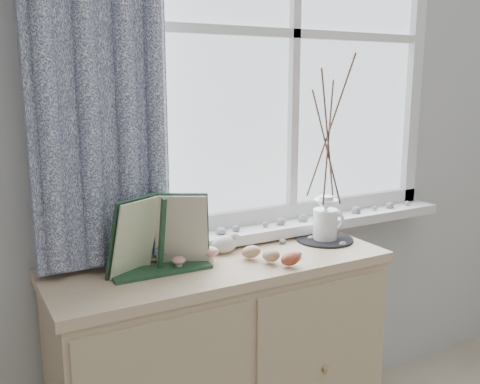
{
  "coord_description": "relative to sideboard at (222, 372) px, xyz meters",
  "views": [
    {
      "loc": [
        -0.96,
        0.17,
        1.47
      ],
      "look_at": [
        -0.1,
        1.7,
        1.1
      ],
      "focal_mm": 40.0,
      "sensor_mm": 36.0,
      "label": 1
    }
  ],
  "objects": [
    {
      "name": "twig_pitcher",
      "position": [
        0.47,
        0.02,
        0.84
      ],
      "size": [
        0.3,
        0.3,
        0.73
      ],
      "rotation": [
        0.0,
        0.0,
        -0.18
      ],
      "color": "white",
      "rests_on": "crocheted_doily"
    },
    {
      "name": "crocheted_doily",
      "position": [
        0.47,
        0.02,
        0.43
      ],
      "size": [
        0.22,
        0.22,
        0.01
      ],
      "primitive_type": "cylinder",
      "color": "black",
      "rests_on": "sideboard"
    },
    {
      "name": "botanical_book",
      "position": [
        -0.22,
        -0.03,
        0.56
      ],
      "size": [
        0.39,
        0.14,
        0.27
      ],
      "primitive_type": null,
      "rotation": [
        0.0,
        0.0,
        -0.02
      ],
      "color": "#1E3F28",
      "rests_on": "sideboard"
    },
    {
      "name": "toadstool_cluster",
      "position": [
        -0.09,
        0.05,
        0.47
      ],
      "size": [
        0.17,
        0.15,
        0.08
      ],
      "color": "beige",
      "rests_on": "sideboard"
    },
    {
      "name": "sideboard_pebbles",
      "position": [
        0.33,
        0.01,
        0.43
      ],
      "size": [
        0.33,
        0.22,
        0.02
      ],
      "color": "gray",
      "rests_on": "sideboard"
    },
    {
      "name": "songbird_figurine",
      "position": [
        0.05,
        0.07,
        0.46
      ],
      "size": [
        0.14,
        0.07,
        0.07
      ],
      "primitive_type": null,
      "rotation": [
        0.0,
        0.0,
        0.05
      ],
      "color": "beige",
      "rests_on": "sideboard"
    },
    {
      "name": "sideboard",
      "position": [
        0.0,
        0.0,
        0.0
      ],
      "size": [
        1.2,
        0.45,
        0.85
      ],
      "color": "#CDB88F",
      "rests_on": "ground"
    },
    {
      "name": "wooden_eggs",
      "position": [
        0.14,
        -0.1,
        0.45
      ],
      "size": [
        0.14,
        0.17,
        0.07
      ],
      "color": "tan",
      "rests_on": "sideboard"
    }
  ]
}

